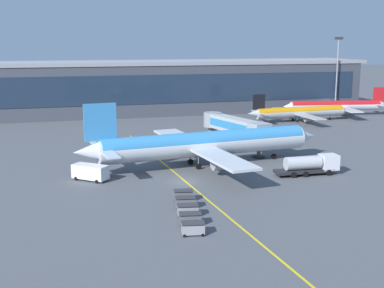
# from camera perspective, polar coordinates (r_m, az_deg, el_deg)

# --- Properties ---
(ground_plane) EXTENTS (700.00, 700.00, 0.00)m
(ground_plane) POSITION_cam_1_polar(r_m,az_deg,el_deg) (79.88, -0.83, -4.27)
(ground_plane) COLOR #515459
(apron_lead_in_line) EXTENTS (4.66, 79.90, 0.01)m
(apron_lead_in_line) POSITION_cam_1_polar(r_m,az_deg,el_deg) (81.76, -1.14, -3.90)
(apron_lead_in_line) COLOR yellow
(apron_lead_in_line) RESTS_ON ground_plane
(terminal_building) EXTENTS (196.84, 22.43, 15.81)m
(terminal_building) POSITION_cam_1_polar(r_m,az_deg,el_deg) (154.65, -15.77, 5.93)
(terminal_building) COLOR #424751
(terminal_building) RESTS_ON ground_plane
(main_airliner) EXTENTS (46.00, 36.61, 11.96)m
(main_airliner) POSITION_cam_1_polar(r_m,az_deg,el_deg) (89.13, 1.48, 0.03)
(main_airliner) COLOR silver
(main_airliner) RESTS_ON ground_plane
(jet_bridge) EXTENTS (8.17, 19.76, 6.69)m
(jet_bridge) POSITION_cam_1_polar(r_m,az_deg,el_deg) (103.11, 4.59, 2.11)
(jet_bridge) COLOR #B2B7BC
(jet_bridge) RESTS_ON ground_plane
(fuel_tanker) EXTENTS (10.89, 3.00, 3.25)m
(fuel_tanker) POSITION_cam_1_polar(r_m,az_deg,el_deg) (85.89, 13.21, -2.26)
(fuel_tanker) COLOR #232326
(fuel_tanker) RESTS_ON ground_plane
(lavatory_truck) EXTENTS (5.87, 5.57, 2.50)m
(lavatory_truck) POSITION_cam_1_polar(r_m,az_deg,el_deg) (81.95, -11.29, -3.06)
(lavatory_truck) COLOR white
(lavatory_truck) RESTS_ON ground_plane
(baggage_cart_0) EXTENTS (2.87, 2.01, 1.48)m
(baggage_cart_0) POSITION_cam_1_polar(r_m,az_deg,el_deg) (58.55, 0.10, -9.43)
(baggage_cart_0) COLOR gray
(baggage_cart_0) RESTS_ON ground_plane
(baggage_cart_1) EXTENTS (2.87, 2.01, 1.48)m
(baggage_cart_1) POSITION_cam_1_polar(r_m,az_deg,el_deg) (61.54, -0.21, -8.37)
(baggage_cart_1) COLOR #595B60
(baggage_cart_1) RESTS_ON ground_plane
(baggage_cart_2) EXTENTS (2.87, 2.01, 1.48)m
(baggage_cart_2) POSITION_cam_1_polar(r_m,az_deg,el_deg) (64.54, -0.49, -7.41)
(baggage_cart_2) COLOR gray
(baggage_cart_2) RESTS_ON ground_plane
(baggage_cart_3) EXTENTS (2.87, 2.01, 1.48)m
(baggage_cart_3) POSITION_cam_1_polar(r_m,az_deg,el_deg) (67.57, -0.74, -6.54)
(baggage_cart_3) COLOR #595B60
(baggage_cart_3) RESTS_ON ground_plane
(baggage_cart_4) EXTENTS (2.87, 2.01, 1.48)m
(baggage_cart_4) POSITION_cam_1_polar(r_m,az_deg,el_deg) (70.61, -0.97, -5.74)
(baggage_cart_4) COLOR #595B60
(baggage_cart_4) RESTS_ON ground_plane
(commuter_jet_far) EXTENTS (32.42, 26.00, 8.29)m
(commuter_jet_far) POSITION_cam_1_polar(r_m,az_deg,el_deg) (156.90, 15.92, 4.18)
(commuter_jet_far) COLOR silver
(commuter_jet_far) RESTS_ON ground_plane
(commuter_jet_near) EXTENTS (31.19, 24.76, 7.87)m
(commuter_jet_near) POSITION_cam_1_polar(r_m,az_deg,el_deg) (142.63, 12.03, 3.53)
(commuter_jet_near) COLOR #B2B7BC
(commuter_jet_near) RESTS_ON ground_plane
(apron_light_mast_0) EXTENTS (2.80, 0.50, 23.03)m
(apron_light_mast_0) POSITION_cam_1_polar(r_m,az_deg,el_deg) (166.91, 16.01, 8.21)
(apron_light_mast_0) COLOR gray
(apron_light_mast_0) RESTS_ON ground_plane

